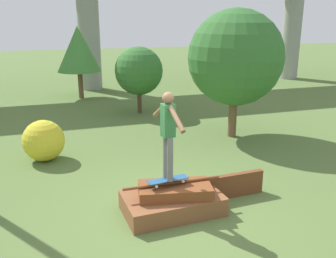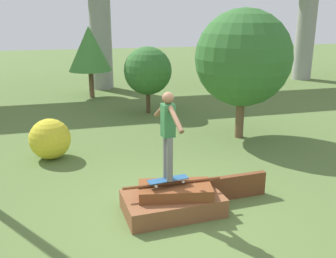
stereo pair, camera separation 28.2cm
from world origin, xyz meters
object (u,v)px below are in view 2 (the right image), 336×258
(tree_behind_left, at_px, (243,58))
(tree_mid_back, at_px, (148,71))
(tree_behind_right, at_px, (89,49))
(skateboard, at_px, (168,180))
(skater, at_px, (168,130))
(bush_yellow_flowering, at_px, (50,139))

(tree_behind_left, distance_m, tree_mid_back, 4.43)
(tree_behind_right, xyz_separation_m, tree_mid_back, (1.95, -3.65, -0.59))
(skateboard, distance_m, tree_behind_right, 11.69)
(skateboard, bearing_deg, tree_mid_back, 80.59)
(tree_behind_right, bearing_deg, tree_mid_back, -61.86)
(skater, relative_size, tree_behind_left, 0.42)
(skateboard, xyz_separation_m, bush_yellow_flowering, (-2.28, 3.70, -0.17))
(tree_mid_back, bearing_deg, tree_behind_right, 118.14)
(tree_behind_left, xyz_separation_m, tree_behind_right, (-4.09, 7.45, -0.23))
(skater, distance_m, tree_behind_right, 11.60)
(skater, bearing_deg, bush_yellow_flowering, 121.60)
(tree_behind_left, distance_m, bush_yellow_flowering, 6.06)
(skateboard, xyz_separation_m, tree_mid_back, (1.31, 7.91, 0.96))
(tree_behind_right, height_order, tree_mid_back, tree_behind_right)
(skateboard, distance_m, bush_yellow_flowering, 4.35)
(tree_mid_back, height_order, bush_yellow_flowering, tree_mid_back)
(tree_behind_left, relative_size, bush_yellow_flowering, 3.61)
(skater, relative_size, tree_mid_back, 0.64)
(skateboard, relative_size, tree_mid_back, 0.31)
(tree_behind_left, relative_size, tree_behind_right, 1.20)
(skateboard, height_order, tree_behind_right, tree_behind_right)
(tree_behind_left, xyz_separation_m, bush_yellow_flowering, (-5.72, -0.41, -1.94))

